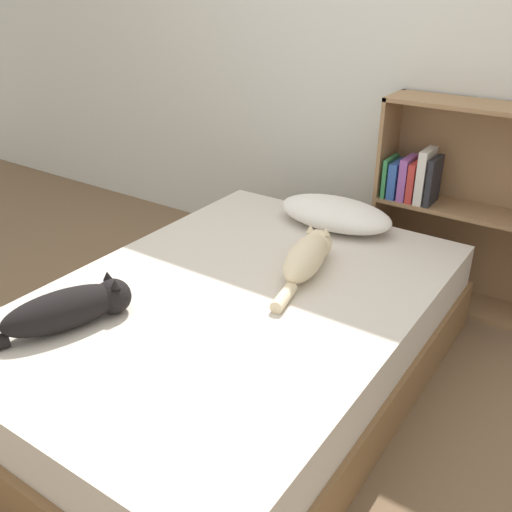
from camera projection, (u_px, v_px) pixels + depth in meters
name	position (u px, v px, depth m)	size (l,w,h in m)	color
ground_plane	(237.00, 379.00, 2.44)	(8.00, 8.00, 0.00)	brown
wall_back	(389.00, 40.00, 2.87)	(8.00, 0.06, 2.50)	silver
bed	(236.00, 338.00, 2.35)	(1.38, 1.98, 0.43)	brown
pillow	(335.00, 214.00, 2.80)	(0.58, 0.32, 0.14)	white
cat_light	(307.00, 256.00, 2.38)	(0.21, 0.56, 0.15)	beige
cat_dark	(70.00, 309.00, 2.01)	(0.31, 0.61, 0.15)	black
bookshelf	(470.00, 204.00, 2.82)	(0.97, 0.26, 1.03)	#8E6B47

